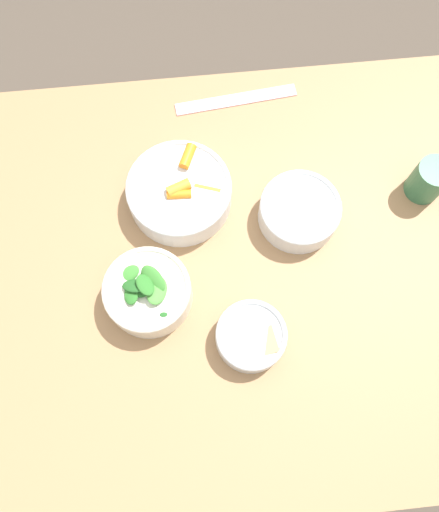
% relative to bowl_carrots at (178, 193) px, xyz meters
% --- Properties ---
extents(ground_plane, '(10.00, 10.00, 0.00)m').
position_rel_bowl_carrots_xyz_m(ground_plane, '(0.00, -0.15, -0.78)').
color(ground_plane, '#4C4238').
extents(dining_table, '(1.29, 0.87, 0.75)m').
position_rel_bowl_carrots_xyz_m(dining_table, '(0.00, -0.15, -0.14)').
color(dining_table, '#99724C').
rests_on(dining_table, ground_plane).
extents(bowl_carrots, '(0.20, 0.20, 0.07)m').
position_rel_bowl_carrots_xyz_m(bowl_carrots, '(0.00, 0.00, 0.00)').
color(bowl_carrots, silver).
rests_on(bowl_carrots, dining_table).
extents(bowl_greens, '(0.15, 0.15, 0.09)m').
position_rel_bowl_carrots_xyz_m(bowl_greens, '(-0.07, -0.19, 0.00)').
color(bowl_greens, silver).
rests_on(bowl_greens, dining_table).
extents(bowl_beans_hotdog, '(0.15, 0.15, 0.05)m').
position_rel_bowl_carrots_xyz_m(bowl_beans_hotdog, '(0.22, -0.06, -0.01)').
color(bowl_beans_hotdog, silver).
rests_on(bowl_beans_hotdog, dining_table).
extents(bowl_cookies, '(0.12, 0.12, 0.05)m').
position_rel_bowl_carrots_xyz_m(bowl_cookies, '(0.10, -0.28, -0.01)').
color(bowl_cookies, silver).
rests_on(bowl_cookies, dining_table).
extents(ruler, '(0.26, 0.05, 0.00)m').
position_rel_bowl_carrots_xyz_m(ruler, '(0.13, 0.22, -0.03)').
color(ruler, '#EFB7C6').
rests_on(ruler, dining_table).
extents(cup, '(0.07, 0.07, 0.08)m').
position_rel_bowl_carrots_xyz_m(cup, '(0.47, -0.02, 0.01)').
color(cup, '#336B47').
rests_on(cup, dining_table).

